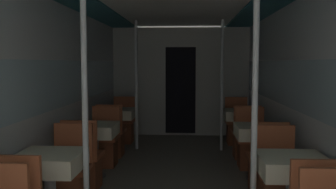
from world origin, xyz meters
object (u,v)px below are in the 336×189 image
object	(u,v)px
chair_right_far_2	(251,149)
chair_right_near_3	(245,141)
dining_table_left_3	(118,116)
dining_table_right_3	(241,116)
support_pole_left_1	(85,107)
chair_left_far_2	(104,147)
chair_left_far_1	(69,181)
chair_left_near_2	(84,167)
dining_table_left_2	(95,132)
chair_left_far_3	(123,128)
support_pole_right_1	(255,109)
chair_left_near_3	(112,140)
support_pole_left_3	(136,85)
support_pole_right_3	(222,86)
dining_table_left_1	(49,166)
chair_right_far_1	(277,185)
dining_table_right_2	(258,134)
chair_right_near_2	(266,170)
chair_right_far_3	(237,129)
dining_table_right_1	(292,169)

from	to	relation	value
chair_right_far_2	chair_right_near_3	distance (m)	0.55
dining_table_left_3	dining_table_right_3	size ratio (longest dim) A/B	1.00
support_pole_left_1	chair_left_far_2	bearing A→B (deg)	98.83
chair_left_far_1	chair_left_near_2	size ratio (longest dim) A/B	1.00
chair_left_near_2	chair_right_near_3	bearing A→B (deg)	36.86
support_pole_left_1	chair_right_far_2	world-z (taller)	support_pole_left_1
chair_left_far_2	chair_right_far_2	distance (m)	2.20
dining_table_right_3	chair_left_far_1	bearing A→B (deg)	-128.66
dining_table_left_2	chair_left_far_3	distance (m)	2.22
support_pole_right_1	dining_table_right_3	size ratio (longest dim) A/B	3.17
chair_left_near_2	chair_left_far_3	world-z (taller)	same
chair_left_near_3	support_pole_left_3	world-z (taller)	support_pole_left_3
chair_left_near_2	dining_table_left_3	world-z (taller)	chair_left_near_2
chair_left_near_3	chair_right_near_3	size ratio (longest dim) A/B	1.00
chair_left_far_3	chair_right_near_3	world-z (taller)	same
chair_right_near_3	support_pole_left_3	bearing A→B (deg)	163.54
dining_table_right_3	support_pole_right_3	world-z (taller)	support_pole_right_3
support_pole_left_1	chair_left_far_3	size ratio (longest dim) A/B	2.60
chair_left_near_2	support_pole_left_3	xyz separation A→B (m)	(0.34, 2.20, 0.87)
dining_table_left_1	chair_left_near_2	xyz separation A→B (m)	(0.00, 1.10, -0.33)
dining_table_right_3	chair_right_near_3	size ratio (longest dim) A/B	0.82
chair_left_far_2	dining_table_left_3	size ratio (longest dim) A/B	1.22
chair_right_far_1	dining_table_right_2	xyz separation A→B (m)	(0.00, 1.10, 0.33)
chair_right_near_2	support_pole_right_3	distance (m)	2.39
dining_table_left_2	support_pole_left_3	distance (m)	1.77
dining_table_right_3	chair_right_near_3	xyz separation A→B (m)	(0.00, -0.55, -0.33)
chair_right_far_1	chair_right_near_3	world-z (taller)	same
chair_left_near_2	chair_right_near_2	distance (m)	2.20
chair_right_far_2	chair_right_far_1	bearing A→B (deg)	90.00
dining_table_left_3	chair_right_far_3	distance (m)	2.29
dining_table_left_2	chair_right_far_1	distance (m)	2.48
chair_left_far_2	chair_left_far_3	xyz separation A→B (m)	(0.00, 1.65, 0.00)
chair_left_near_2	support_pole_left_3	bearing A→B (deg)	81.17
dining_table_right_1	dining_table_right_3	distance (m)	3.30
chair_right_near_3	dining_table_right_1	bearing A→B (deg)	-90.00
dining_table_left_2	support_pole_right_3	size ratio (longest dim) A/B	0.32
dining_table_left_3	support_pole_right_1	distance (m)	3.82
chair_right_near_3	chair_left_far_3	bearing A→B (deg)	153.47
dining_table_left_2	chair_right_far_2	size ratio (longest dim) A/B	0.82
support_pole_left_1	dining_table_right_3	size ratio (longest dim) A/B	3.17
chair_right_far_1	support_pole_right_3	distance (m)	2.90
chair_left_far_3	chair_right_far_3	distance (m)	2.20
dining_table_right_2	chair_right_far_3	size ratio (longest dim) A/B	0.82
chair_left_near_2	chair_left_far_3	xyz separation A→B (m)	(0.00, 2.75, 0.00)
support_pole_left_1	support_pole_right_3	size ratio (longest dim) A/B	1.00
dining_table_left_1	dining_table_left_3	size ratio (longest dim) A/B	1.00
chair_left_far_1	dining_table_left_2	bearing A→B (deg)	-90.00
chair_left_near_3	dining_table_right_2	bearing A→B (deg)	-26.57
chair_left_far_2	support_pole_right_3	size ratio (longest dim) A/B	0.38
chair_right_far_1	dining_table_right_3	bearing A→B (deg)	-90.00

